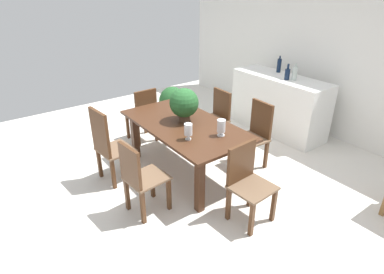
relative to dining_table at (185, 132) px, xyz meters
The scene contains 18 objects.
ground_plane 0.65m from the dining_table, 90.00° to the left, with size 7.04×7.04×0.00m, color silver.
back_wall 2.83m from the dining_table, 90.00° to the left, with size 6.40×0.10×2.60m, color white.
dining_table is the anchor object (origin of this frame).
chair_head_end 1.18m from the dining_table, behind, with size 0.45×0.42×0.93m.
chair_near_left 1.03m from the dining_table, 113.65° to the right, with size 0.48×0.46×1.04m.
chair_foot_end 1.19m from the dining_table, ahead, with size 0.44×0.47×0.90m.
chair_far_right 1.03m from the dining_table, 65.40° to the left, with size 0.44×0.43×0.96m.
chair_near_right 1.03m from the dining_table, 65.16° to the right, with size 0.44×0.48×0.91m.
chair_far_left 1.02m from the dining_table, 114.34° to the left, with size 0.45×0.42×0.90m.
flower_centerpiece 0.38m from the dining_table, 149.76° to the left, with size 0.39×0.39×0.45m.
crystal_vase_left 0.53m from the dining_table, 30.27° to the right, with size 0.10×0.10×0.20m.
crystal_vase_center_near 0.62m from the dining_table, 15.42° to the left, with size 0.10×0.10×0.21m.
wine_glass 0.52m from the dining_table, 157.35° to the left, with size 0.07×0.07×0.15m.
kitchen_counter 2.14m from the dining_table, 94.52° to the left, with size 1.72×0.62×1.00m, color white.
wine_bottle_dark 2.38m from the dining_table, 99.60° to the left, with size 0.07×0.07×0.29m.
wine_bottle_amber 2.17m from the dining_table, 87.62° to the left, with size 0.08×0.08×0.27m.
wine_bottle_green 2.10m from the dining_table, 90.24° to the left, with size 0.08×0.08×0.26m.
potted_plant_floor 1.85m from the dining_table, 152.29° to the left, with size 0.51×0.51×0.68m.
Camera 1 is at (3.22, -2.40, 2.50)m, focal length 30.16 mm.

